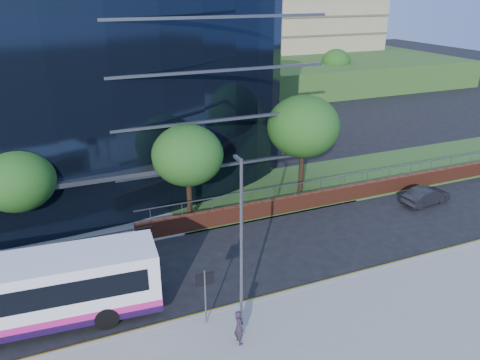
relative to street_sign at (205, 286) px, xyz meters
name	(u,v)px	position (x,y,z in m)	size (l,w,h in m)	color
ground	(102,329)	(-4.50, 1.59, -2.15)	(200.00, 200.00, 0.00)	black
kerb	(105,342)	(-4.50, 0.59, -2.07)	(80.00, 0.25, 0.16)	gray
yellow_line_outer	(104,340)	(-4.50, 0.79, -2.14)	(80.00, 0.08, 0.01)	gold
yellow_line_inner	(104,338)	(-4.50, 0.94, -2.14)	(80.00, 0.08, 0.01)	gold
grass_verge	(377,172)	(19.50, 12.59, -2.09)	(36.00, 8.00, 0.12)	#2D511E
retaining_wall	(366,190)	(15.50, 8.89, -1.54)	(34.00, 0.40, 2.11)	#612A19
apartment_block	(247,9)	(27.50, 58.80, 8.96)	(60.00, 42.00, 30.00)	#2D511E
street_sign	(205,286)	(0.00, 0.00, 0.00)	(0.85, 0.09, 2.80)	slate
tree_far_b	(18,180)	(-7.50, 11.09, 2.06)	(4.29, 4.29, 6.05)	black
tree_far_c	(188,155)	(2.50, 10.59, 2.39)	(4.62, 4.62, 6.51)	black
tree_far_d	(303,127)	(11.50, 11.59, 3.04)	(5.28, 5.28, 7.44)	black
tree_dist_e	(243,68)	(19.50, 41.59, 2.39)	(4.62, 4.62, 6.51)	black
tree_dist_f	(336,62)	(35.50, 43.59, 2.06)	(4.29, 4.29, 6.05)	black
streetlight_east	(241,241)	(1.50, -0.59, 2.29)	(0.15, 0.77, 8.00)	slate
city_bus	(23,294)	(-7.55, 3.08, -0.39)	(12.44, 3.73, 3.32)	white
parked_car	(426,196)	(18.81, 6.35, -1.53)	(1.32, 3.78, 1.24)	black
pedestrian	(239,327)	(0.90, -1.81, -1.17)	(0.60, 0.40, 1.66)	#2C2132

